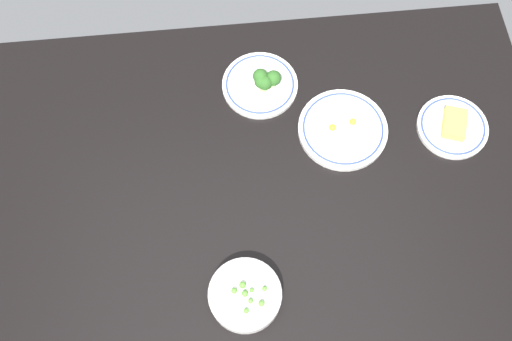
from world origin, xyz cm
name	(u,v)px	position (x,y,z in cm)	size (l,w,h in cm)	color
dining_table	(256,177)	(0.00, 0.00, 2.00)	(147.72, 91.78, 4.00)	black
plate_broccoli	(261,83)	(3.87, 24.69, 5.91)	(20.05, 20.05, 7.45)	white
plate_eggs	(343,129)	(23.17, 9.68, 5.16)	(22.87, 22.87, 4.94)	white
bowl_peas	(245,295)	(-5.43, -30.21, 6.48)	(16.52, 16.52, 5.78)	white
plate_cheese	(453,126)	(51.37, 7.74, 5.06)	(18.12, 18.12, 3.68)	white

